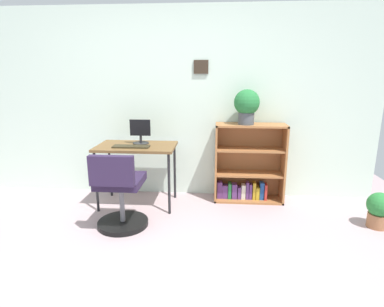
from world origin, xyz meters
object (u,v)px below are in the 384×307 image
office_chair (120,195)px  potted_plant_floor (379,209)px  potted_plant_on_shelf (247,105)px  monitor (140,132)px  bookshelf_low (248,166)px  keyboard (131,147)px  desk (136,151)px

office_chair → potted_plant_floor: bearing=4.9°
potted_plant_on_shelf → potted_plant_floor: potted_plant_on_shelf is taller
monitor → potted_plant_on_shelf: potted_plant_on_shelf is taller
office_chair → bookshelf_low: size_ratio=0.85×
keyboard → potted_plant_on_shelf: size_ratio=1.02×
potted_plant_on_shelf → potted_plant_floor: (1.33, -0.60, -0.99)m
keyboard → office_chair: (0.00, -0.51, -0.38)m
keyboard → potted_plant_floor: keyboard is taller
bookshelf_low → office_chair: bearing=-146.7°
potted_plant_on_shelf → bookshelf_low: bearing=48.4°
desk → keyboard: keyboard is taller
desk → office_chair: size_ratio=1.11×
monitor → office_chair: monitor is taller
potted_plant_on_shelf → potted_plant_floor: 1.76m
keyboard → potted_plant_on_shelf: (1.30, 0.32, 0.45)m
monitor → office_chair: 0.87m
monitor → keyboard: bearing=-108.4°
potted_plant_on_shelf → desk: bearing=-170.4°
keyboard → bookshelf_low: (1.35, 0.38, -0.32)m
bookshelf_low → potted_plant_floor: size_ratio=2.57×
office_chair → keyboard: bearing=90.1°
potted_plant_floor → desk: bearing=171.5°
bookshelf_low → desk: bearing=-168.3°
keyboard → bookshelf_low: bookshelf_low is taller
office_chair → potted_plant_on_shelf: bearing=32.5°
desk → bookshelf_low: bearing=11.7°
office_chair → bookshelf_low: bearing=33.3°
desk → bookshelf_low: bookshelf_low is taller
potted_plant_floor → monitor: bearing=169.5°
keyboard → monitor: bearing=71.6°
keyboard → office_chair: bearing=-89.9°
office_chair → potted_plant_floor: office_chair is taller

